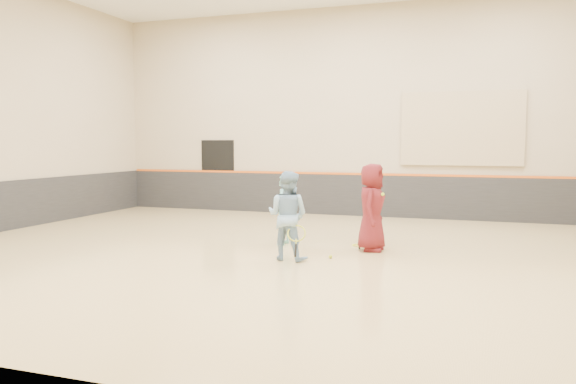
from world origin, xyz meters
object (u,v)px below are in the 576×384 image
(instructor, at_px, (288,216))
(spare_racket, at_px, (359,244))
(young_man, at_px, (372,207))
(girl, at_px, (284,210))

(instructor, xyz_separation_m, spare_racket, (0.96, 1.76, -0.77))
(spare_racket, bearing_deg, young_man, -52.82)
(girl, height_order, young_man, young_man)
(young_man, bearing_deg, spare_racket, 36.82)
(instructor, relative_size, young_man, 0.94)
(girl, distance_m, young_man, 1.86)
(instructor, xyz_separation_m, young_man, (1.28, 1.34, 0.05))
(girl, xyz_separation_m, instructor, (0.57, -1.40, 0.07))
(girl, relative_size, young_man, 0.85)
(girl, relative_size, instructor, 0.91)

